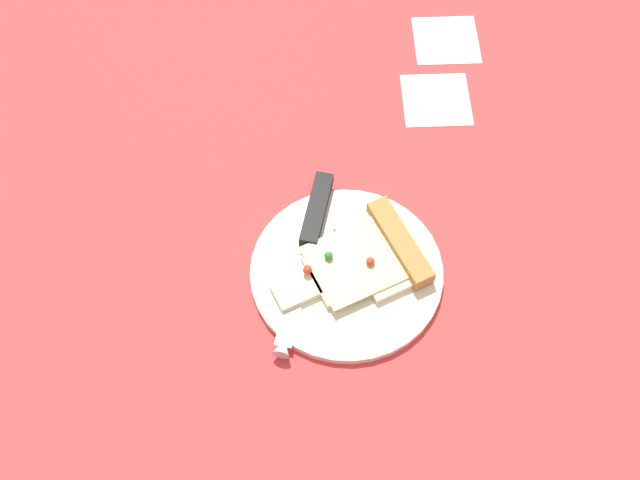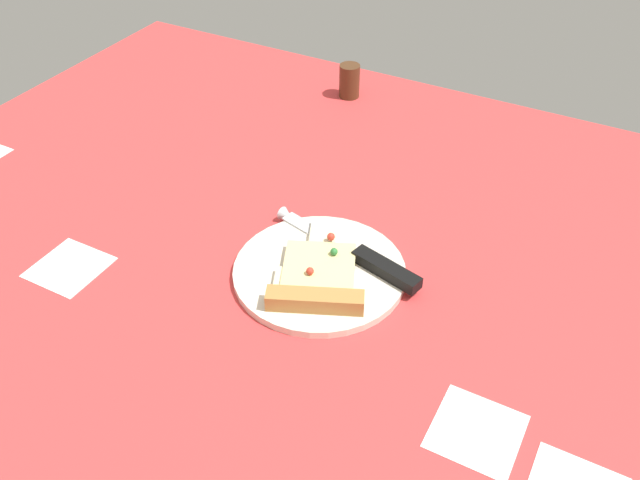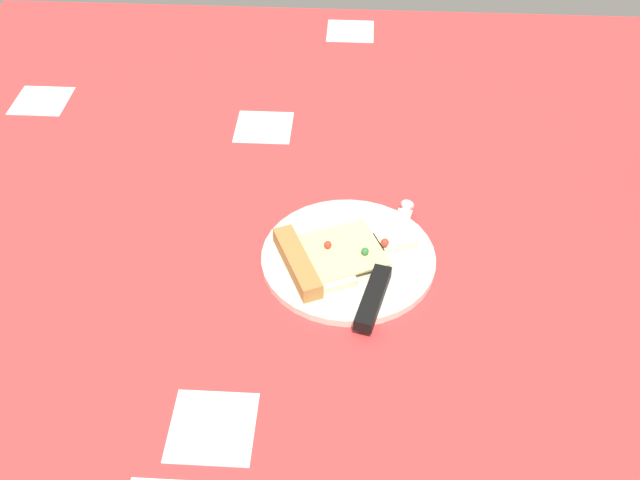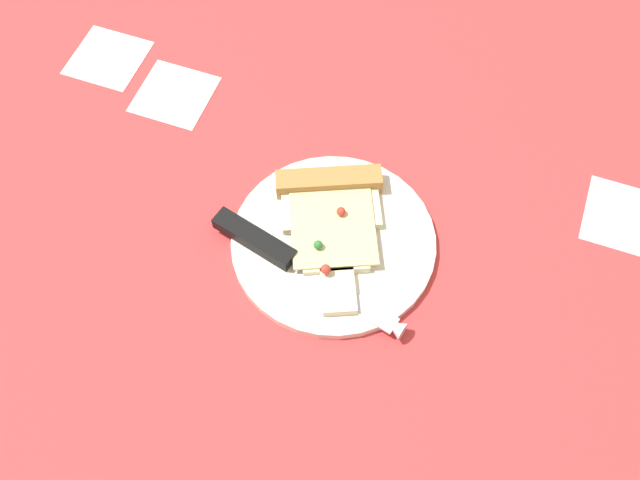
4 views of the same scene
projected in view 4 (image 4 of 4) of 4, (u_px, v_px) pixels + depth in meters
ground_plane at (416, 213)px, 86.39cm from camera, size 131.78×131.78×3.00cm
plate at (333, 242)px, 82.17cm from camera, size 22.65×22.65×1.05cm
pizza_slice at (332, 216)px, 82.31cm from camera, size 14.67×19.07×2.37cm
knife at (289, 260)px, 79.78cm from camera, size 23.78×7.94×2.45cm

